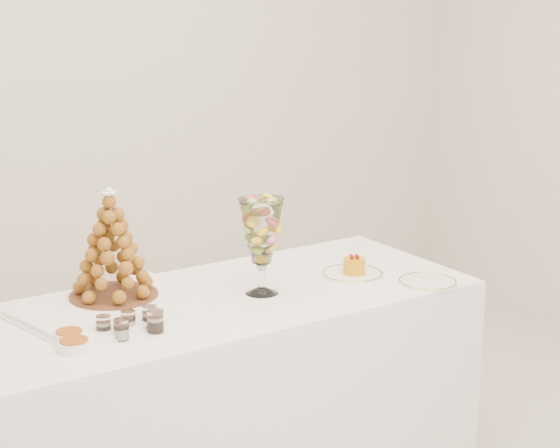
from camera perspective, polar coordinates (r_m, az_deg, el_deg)
buffet_table at (r=3.45m, az=-3.95°, el=-10.28°), size 1.94×0.87×0.72m
lace_tray at (r=3.24m, az=-9.93°, el=-5.04°), size 0.71×0.60×0.02m
macaron_vase at (r=3.30m, az=-1.14°, el=-0.50°), size 0.16×0.16×0.35m
cake_plate at (r=3.57m, az=4.43°, el=-3.07°), size 0.24×0.24×0.01m
spare_plate at (r=3.51m, az=8.98°, el=-3.52°), size 0.22×0.22×0.01m
verrine_a at (r=3.02m, az=-10.70°, el=-6.11°), size 0.05×0.05×0.06m
verrine_b at (r=3.05m, az=-9.23°, el=-5.84°), size 0.06×0.06×0.07m
verrine_c at (r=3.08m, az=-7.95°, el=-5.57°), size 0.06×0.06×0.07m
verrine_d at (r=2.98m, az=-9.65°, el=-6.35°), size 0.06×0.06×0.07m
verrine_e at (r=3.02m, az=-7.60°, el=-5.90°), size 0.05×0.05×0.07m
ramekin_back at (r=3.01m, az=-12.72°, el=-6.68°), size 0.09×0.09×0.03m
ramekin_front at (r=2.93m, az=-12.45°, el=-7.24°), size 0.10×0.10×0.03m
croquembouche at (r=3.27m, az=-10.25°, el=-1.21°), size 0.31×0.31×0.39m
mousse_cake at (r=3.55m, az=4.55°, el=-2.54°), size 0.08×0.08×0.07m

